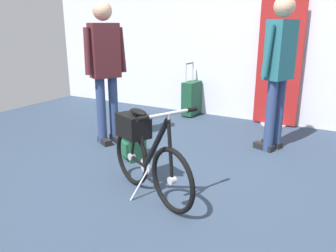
# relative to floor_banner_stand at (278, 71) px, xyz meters

# --- Properties ---
(ground_plane) EXTENTS (7.46, 7.46, 0.00)m
(ground_plane) POSITION_rel_floor_banner_stand_xyz_m (-0.38, -2.71, -0.77)
(ground_plane) COLOR #2D3D51
(back_wall) EXTENTS (7.46, 0.10, 2.65)m
(back_wall) POSITION_rel_floor_banner_stand_xyz_m (-0.38, 0.15, 0.56)
(back_wall) COLOR silver
(back_wall) RESTS_ON ground_plane
(floor_banner_stand) EXTENTS (0.60, 0.36, 1.71)m
(floor_banner_stand) POSITION_rel_floor_banner_stand_xyz_m (0.00, 0.00, 0.00)
(floor_banner_stand) COLOR #B7B7BC
(floor_banner_stand) RESTS_ON ground_plane
(folding_bike_foreground) EXTENTS (1.04, 0.60, 0.79)m
(folding_bike_foreground) POSITION_rel_floor_banner_stand_xyz_m (-0.48, -2.64, -0.39)
(folding_bike_foreground) COLOR black
(folding_bike_foreground) RESTS_ON ground_plane
(visitor_near_wall) EXTENTS (0.37, 0.48, 1.65)m
(visitor_near_wall) POSITION_rel_floor_banner_stand_xyz_m (-1.60, -1.75, 0.17)
(visitor_near_wall) COLOR navy
(visitor_near_wall) RESTS_ON ground_plane
(visitor_browsing) EXTENTS (0.35, 0.50, 1.69)m
(visitor_browsing) POSITION_rel_floor_banner_stand_xyz_m (0.21, -1.02, 0.20)
(visitor_browsing) COLOR navy
(visitor_browsing) RESTS_ON ground_plane
(rolling_suitcase) EXTENTS (0.19, 0.37, 0.83)m
(rolling_suitcase) POSITION_rel_floor_banner_stand_xyz_m (-1.27, -0.10, -0.49)
(rolling_suitcase) COLOR #19472D
(rolling_suitcase) RESTS_ON ground_plane
(backpack_on_floor) EXTENTS (0.31, 0.29, 0.35)m
(backpack_on_floor) POSITION_rel_floor_banner_stand_xyz_m (-1.02, -2.05, -0.60)
(backpack_on_floor) COLOR #19472D
(backpack_on_floor) RESTS_ON ground_plane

